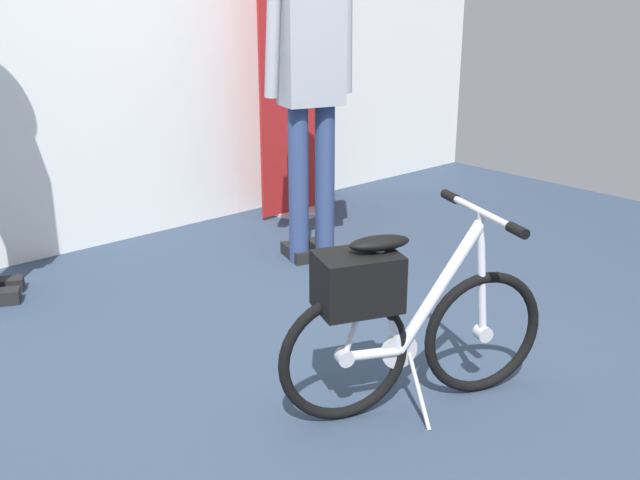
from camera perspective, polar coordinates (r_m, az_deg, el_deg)
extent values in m
plane|color=#2D3D51|center=(2.90, 2.44, -11.72)|extent=(6.86, 6.86, 0.00)
cylinder|color=#B7B7BC|center=(5.12, -1.73, 2.28)|extent=(0.36, 0.36, 0.02)
cube|color=#A51E1E|center=(4.94, -1.84, 12.42)|extent=(0.60, 0.02, 1.79)
torus|color=black|center=(2.87, 12.44, -7.01)|extent=(0.47, 0.22, 0.49)
cylinder|color=#B7B7BC|center=(2.87, 12.44, -7.01)|extent=(0.07, 0.07, 0.06)
torus|color=black|center=(2.63, 1.89, -9.01)|extent=(0.47, 0.22, 0.49)
cylinder|color=#B7B7BC|center=(2.63, 1.89, -9.01)|extent=(0.07, 0.07, 0.06)
cylinder|color=silver|center=(2.67, 4.04, -8.74)|extent=(0.21, 0.11, 0.05)
cylinder|color=silver|center=(2.69, 9.20, -3.62)|extent=(0.33, 0.16, 0.48)
cylinder|color=silver|center=(2.61, 5.38, -4.71)|extent=(0.13, 0.08, 0.41)
cylinder|color=silver|center=(2.67, 4.04, -8.74)|extent=(0.21, 0.10, 0.04)
cylinder|color=silver|center=(2.77, 12.36, -2.99)|extent=(0.08, 0.05, 0.44)
cylinder|color=silver|center=(2.57, 3.22, -4.93)|extent=(0.14, 0.07, 0.40)
ellipsoid|color=black|center=(2.51, 4.61, -0.23)|extent=(0.24, 0.16, 0.05)
cylinder|color=#B7B7BC|center=(2.68, 12.31, 1.70)|extent=(0.03, 0.03, 0.04)
cylinder|color=#B7B7BC|center=(2.67, 12.34, 2.11)|extent=(0.19, 0.42, 0.03)
cylinder|color=black|center=(2.50, 14.98, 0.72)|extent=(0.07, 0.10, 0.04)
cylinder|color=black|center=(2.85, 10.02, 3.32)|extent=(0.07, 0.10, 0.04)
cylinder|color=#B7B7BC|center=(2.72, 6.12, -8.47)|extent=(0.14, 0.07, 0.14)
cylinder|color=#B7B7BC|center=(2.72, 7.63, -11.41)|extent=(0.09, 0.18, 0.23)
cube|color=black|center=(2.53, 2.91, -3.21)|extent=(0.33, 0.29, 0.20)
cylinder|color=navy|center=(4.14, 0.37, 4.41)|extent=(0.11, 0.11, 0.88)
cube|color=black|center=(4.30, 0.07, -0.66)|extent=(0.15, 0.26, 0.07)
cylinder|color=navy|center=(4.07, -1.66, 4.17)|extent=(0.11, 0.11, 0.88)
cube|color=black|center=(4.24, -1.89, -0.97)|extent=(0.15, 0.26, 0.07)
cube|color=#999EA8|center=(3.98, -0.68, 15.19)|extent=(0.36, 0.28, 0.68)
cylinder|color=#999EA8|center=(4.09, 2.00, 15.25)|extent=(0.13, 0.12, 0.58)
cylinder|color=#999EA8|center=(3.91, -3.67, 15.06)|extent=(0.10, 0.12, 0.58)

